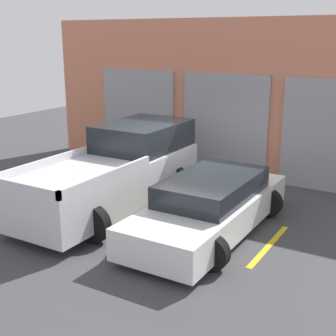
% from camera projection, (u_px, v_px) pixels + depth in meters
% --- Properties ---
extents(ground_plane, '(28.00, 28.00, 0.00)m').
position_uv_depth(ground_plane, '(180.00, 205.00, 11.49)').
color(ground_plane, '#3D3D3F').
extents(shophouse_building, '(12.75, 0.68, 4.51)m').
position_uv_depth(shophouse_building, '(236.00, 100.00, 13.61)').
color(shophouse_building, '#D17A5B').
rests_on(shophouse_building, ground).
extents(pickup_truck, '(2.48, 5.31, 1.88)m').
position_uv_depth(pickup_truck, '(117.00, 171.00, 11.24)').
color(pickup_truck, silver).
rests_on(pickup_truck, ground).
extents(sedan_white, '(2.17, 4.79, 1.21)m').
position_uv_depth(sedan_white, '(210.00, 206.00, 9.80)').
color(sedan_white, white).
rests_on(sedan_white, ground).
extents(parking_stripe_far_left, '(0.12, 2.20, 0.01)m').
position_uv_depth(parking_stripe_far_left, '(69.00, 200.00, 11.88)').
color(parking_stripe_far_left, gold).
rests_on(parking_stripe_far_left, ground).
extents(parking_stripe_left, '(0.12, 2.20, 0.01)m').
position_uv_depth(parking_stripe_left, '(157.00, 220.00, 10.58)').
color(parking_stripe_left, gold).
rests_on(parking_stripe_left, ground).
extents(parking_stripe_centre, '(0.12, 2.20, 0.01)m').
position_uv_depth(parking_stripe_centre, '(269.00, 245.00, 9.29)').
color(parking_stripe_centre, gold).
rests_on(parking_stripe_centre, ground).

